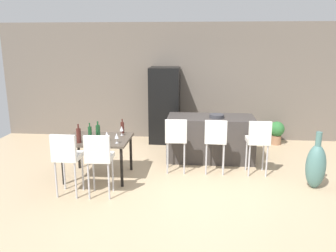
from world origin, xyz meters
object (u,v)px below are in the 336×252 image
object	(u,v)px
bar_chair_left	(176,137)
wine_glass_left	(122,129)
wine_bottle_right	(79,135)
wine_glass_middle	(117,136)
fruit_bowl	(217,116)
dining_chair_far	(99,156)
bar_chair_right	(258,139)
wine_bottle_end	(98,131)
dining_table	(98,142)
bar_chair_middle	(216,138)
refrigerator	(165,105)
wine_glass_near	(107,134)
dining_chair_near	(67,155)
potted_plant	(277,131)
floor_vase	(316,166)
kitchen_island	(210,138)
wine_bottle_far	(90,133)
wine_bottle_corner	(122,127)

from	to	relation	value
bar_chair_left	wine_glass_left	size ratio (longest dim) A/B	6.03
wine_bottle_right	wine_glass_middle	size ratio (longest dim) A/B	1.89
fruit_bowl	dining_chair_far	bearing A→B (deg)	-134.85
bar_chair_right	wine_bottle_end	bearing A→B (deg)	-172.84
dining_table	wine_bottle_end	size ratio (longest dim) A/B	3.73
bar_chair_middle	dining_chair_far	size ratio (longest dim) A/B	1.00
wine_bottle_right	refrigerator	xyz separation A→B (m)	(1.21, 2.73, 0.05)
bar_chair_left	wine_glass_near	xyz separation A→B (m)	(-1.18, -0.54, 0.17)
dining_chair_near	wine_glass_middle	distance (m)	0.89
bar_chair_middle	potted_plant	bearing A→B (deg)	52.47
bar_chair_right	wine_bottle_end	world-z (taller)	same
wine_bottle_end	dining_chair_far	bearing A→B (deg)	-73.08
bar_chair_right	wine_bottle_right	bearing A→B (deg)	-167.82
bar_chair_left	dining_chair_near	xyz separation A→B (m)	(-1.66, -1.20, 0.00)
dining_chair_near	wine_glass_near	size ratio (longest dim) A/B	6.03
bar_chair_right	wine_bottle_end	xyz separation A→B (m)	(-2.90, -0.36, 0.17)
wine_glass_left	floor_vase	world-z (taller)	floor_vase
dining_table	wine_bottle_right	world-z (taller)	wine_bottle_right
kitchen_island	dining_table	bearing A→B (deg)	-150.24
bar_chair_middle	wine_bottle_far	distance (m)	2.28
kitchen_island	floor_vase	distance (m)	2.19
dining_chair_far	wine_glass_near	world-z (taller)	dining_chair_far
bar_chair_middle	wine_bottle_far	bearing A→B (deg)	-166.20
wine_bottle_corner	bar_chair_middle	bearing A→B (deg)	-0.77
wine_bottle_end	wine_bottle_far	size ratio (longest dim) A/B	0.96
bar_chair_right	wine_bottle_right	size ratio (longest dim) A/B	3.19
wine_glass_middle	dining_table	bearing A→B (deg)	147.51
refrigerator	potted_plant	size ratio (longest dim) A/B	3.25
bar_chair_left	wine_bottle_right	xyz separation A→B (m)	(-1.63, -0.68, 0.17)
dining_chair_far	wine_glass_near	distance (m)	0.68
wine_bottle_far	wine_glass_middle	size ratio (longest dim) A/B	1.86
wine_bottle_right	dining_chair_near	bearing A→B (deg)	-92.82
potted_plant	refrigerator	bearing A→B (deg)	179.79
potted_plant	bar_chair_right	bearing A→B (deg)	-111.07
bar_chair_middle	refrigerator	distance (m)	2.36
dining_chair_near	wine_bottle_corner	bearing A→B (deg)	62.73
bar_chair_right	potted_plant	bearing A→B (deg)	68.93
kitchen_island	wine_bottle_end	size ratio (longest dim) A/B	5.76
bar_chair_middle	refrigerator	world-z (taller)	refrigerator
wine_bottle_right	floor_vase	size ratio (longest dim) A/B	0.33
kitchen_island	dining_chair_near	bearing A→B (deg)	-139.25
bar_chair_left	dining_chair_near	bearing A→B (deg)	-144.09
floor_vase	potted_plant	xyz separation A→B (m)	(-0.10, 2.56, -0.07)
dining_chair_near	wine_glass_left	world-z (taller)	dining_chair_near
kitchen_island	bar_chair_right	xyz separation A→B (m)	(0.85, -0.81, 0.24)
dining_chair_far	wine_bottle_end	world-z (taller)	same
dining_chair_far	wine_glass_middle	bearing A→B (deg)	74.54
wine_bottle_corner	potted_plant	bearing A→B (deg)	31.19
bar_chair_right	wine_bottle_end	distance (m)	2.93
kitchen_island	wine_glass_near	size ratio (longest dim) A/B	10.29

